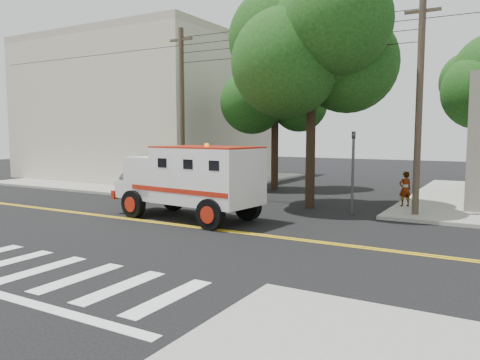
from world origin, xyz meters
The scene contains 12 objects.
ground centered at (0.00, 0.00, 0.00)m, with size 100.00×100.00×0.00m, color black.
sidewalk_nw centered at (-13.50, 13.50, 0.07)m, with size 17.00×17.00×0.15m, color gray.
building_left centered at (-15.50, 15.00, 5.15)m, with size 16.00×14.00×10.00m, color beige.
utility_pole_left centered at (-5.60, 6.00, 4.50)m, with size 0.28×0.28×9.00m, color #382D23.
utility_pole_right centered at (6.30, 6.20, 4.50)m, with size 0.28×0.28×9.00m, color #382D23.
tree_main centered at (1.94, 6.21, 7.20)m, with size 6.08×5.70×9.85m.
tree_left centered at (-2.68, 11.79, 5.73)m, with size 4.48×4.20×7.70m.
traffic_signal centered at (3.80, 5.60, 2.23)m, with size 0.15×0.18×3.60m.
accessibility_sign centered at (-6.20, 6.17, 1.37)m, with size 0.45×0.10×2.02m.
palm_planter centered at (-7.44, 6.62, 1.65)m, with size 3.52×2.63×2.36m.
armored_truck centered at (-1.62, 1.28, 1.71)m, with size 6.83×3.29×3.01m.
pedestrian_a centered at (5.50, 8.22, 0.96)m, with size 0.59×0.39×1.62m, color gray.
Camera 1 is at (9.57, -14.17, 3.53)m, focal length 35.00 mm.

